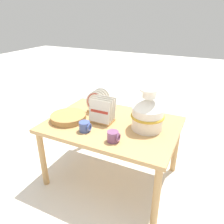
% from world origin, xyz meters
% --- Properties ---
extents(ground_plane, '(14.00, 14.00, 0.00)m').
position_xyz_m(ground_plane, '(0.00, 0.00, 0.00)').
color(ground_plane, silver).
extents(display_table, '(1.17, 0.83, 0.61)m').
position_xyz_m(display_table, '(0.00, 0.00, 0.54)').
color(display_table, tan).
rests_on(display_table, ground_plane).
extents(ceramic_vase, '(0.29, 0.29, 0.36)m').
position_xyz_m(ceramic_vase, '(0.31, 0.04, 0.76)').
color(ceramic_vase, white).
rests_on(ceramic_vase, display_table).
extents(dish_rack_round_plates, '(0.20, 0.16, 0.22)m').
position_xyz_m(dish_rack_round_plates, '(-0.23, 0.16, 0.70)').
color(dish_rack_round_plates, tan).
rests_on(dish_rack_round_plates, display_table).
extents(dish_rack_square_plates, '(0.20, 0.16, 0.22)m').
position_xyz_m(dish_rack_square_plates, '(-0.09, -0.01, 0.70)').
color(dish_rack_square_plates, tan).
rests_on(dish_rack_square_plates, display_table).
extents(wicker_charger_stack, '(0.33, 0.33, 0.05)m').
position_xyz_m(wicker_charger_stack, '(-0.39, -0.12, 0.64)').
color(wicker_charger_stack, '#AD7F47').
rests_on(wicker_charger_stack, display_table).
extents(mug_plum_glaze, '(0.10, 0.09, 0.08)m').
position_xyz_m(mug_plum_glaze, '(0.14, -0.27, 0.65)').
color(mug_plum_glaze, '#7A4770').
rests_on(mug_plum_glaze, display_table).
extents(mug_cobalt_glaze, '(0.10, 0.09, 0.08)m').
position_xyz_m(mug_cobalt_glaze, '(-0.14, -0.23, 0.65)').
color(mug_cobalt_glaze, '#42569E').
rests_on(mug_cobalt_glaze, display_table).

